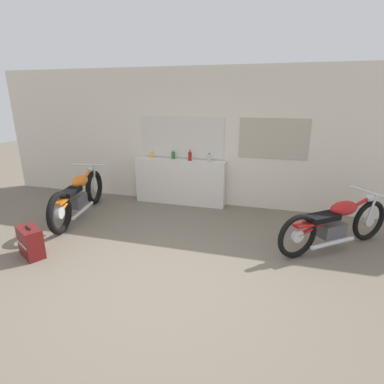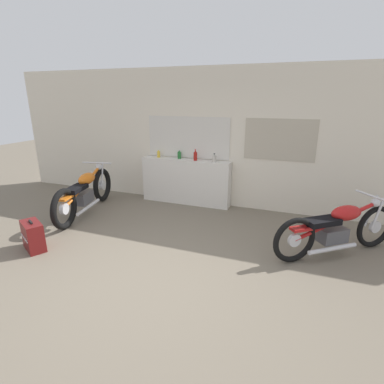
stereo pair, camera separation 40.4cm
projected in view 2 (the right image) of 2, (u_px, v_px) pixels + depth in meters
ground_plane at (152, 282)px, 3.77m from camera, size 24.00×24.00×0.00m
wall_back at (220, 139)px, 6.09m from camera, size 10.00×0.07×2.80m
sill_counter at (186, 181)px, 6.44m from camera, size 1.94×0.28×0.96m
bottle_leftmost at (159, 154)px, 6.49m from camera, size 0.07×0.07×0.18m
bottle_left_center at (179, 155)px, 6.36m from camera, size 0.08×0.08×0.19m
bottle_center at (195, 156)px, 6.16m from camera, size 0.07×0.07×0.23m
bottle_right_center at (214, 158)px, 6.03m from camera, size 0.08×0.08×0.17m
motorcycle_red at (338, 228)px, 4.32m from camera, size 1.70×1.37×0.85m
motorcycle_orange at (85, 192)px, 5.88m from camera, size 0.71×2.20×0.91m
hard_case_darkred at (33, 236)px, 4.52m from camera, size 0.51×0.42×0.46m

